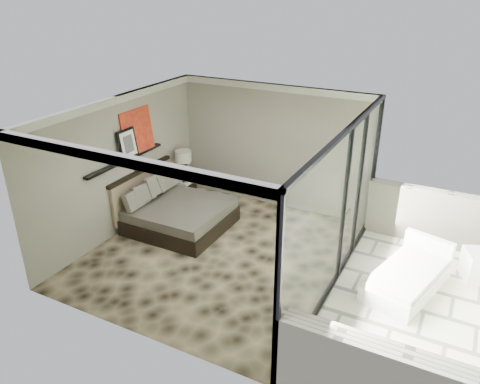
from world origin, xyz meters
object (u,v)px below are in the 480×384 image
at_px(bed, 176,212).
at_px(ottoman, 480,266).
at_px(lounger, 408,277).
at_px(table_lamp, 183,161).
at_px(nightstand, 184,190).

bearing_deg(bed, ottoman, 8.40).
bearing_deg(lounger, table_lamp, -178.05).
distance_m(ottoman, lounger, 1.36).
bearing_deg(ottoman, nightstand, 176.94).
height_order(ottoman, lounger, lounger).
relative_size(nightstand, ottoman, 0.95).
distance_m(nightstand, table_lamp, 0.71).
bearing_deg(ottoman, bed, -171.60).
bearing_deg(nightstand, ottoman, -16.71).
xyz_separation_m(nightstand, lounger, (5.35, -1.20, -0.04)).
bearing_deg(ottoman, lounger, -140.88).
height_order(table_lamp, lounger, table_lamp).
height_order(nightstand, table_lamp, table_lamp).
relative_size(table_lamp, lounger, 0.36).
bearing_deg(table_lamp, bed, -63.97).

